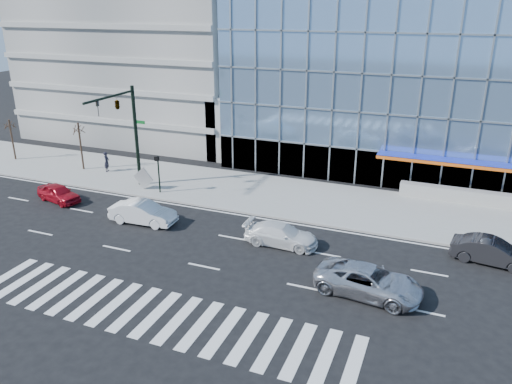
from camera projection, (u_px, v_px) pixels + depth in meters
ground at (233, 238)px, 31.89m from camera, size 160.00×160.00×0.00m
sidewalk at (275, 195)px, 38.81m from camera, size 120.00×8.00×0.15m
theatre_building at (480, 77)px, 46.92m from camera, size 42.00×26.00×15.00m
parking_garage at (166, 40)px, 57.81m from camera, size 24.00×24.00×20.00m
ramp_block at (252, 124)px, 48.52m from camera, size 6.00×8.00×6.00m
traffic_signal at (123, 115)px, 37.47m from camera, size 1.14×5.74×8.00m
ped_signal_post at (158, 168)px, 38.36m from camera, size 0.30×0.33×3.00m
street_tree_near at (79, 129)px, 43.29m from camera, size 1.10×1.10×4.23m
street_tree_far at (10, 125)px, 46.18m from camera, size 1.10×1.10×3.87m
silver_suv at (369, 281)px, 25.47m from camera, size 5.74×3.13×1.53m
white_suv at (281, 235)px, 30.77m from camera, size 4.63×1.92×1.34m
white_sedan at (143, 213)px, 33.79m from camera, size 4.67×1.85×1.51m
dark_sedan at (492, 252)px, 28.56m from camera, size 4.63×2.15×1.47m
red_sedan at (59, 193)px, 37.51m from camera, size 4.07×2.39×1.30m
pedestrian at (107, 162)px, 43.64m from camera, size 0.61×0.75×1.77m
tilted_panel at (143, 178)px, 39.45m from camera, size 1.83×0.12×1.83m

